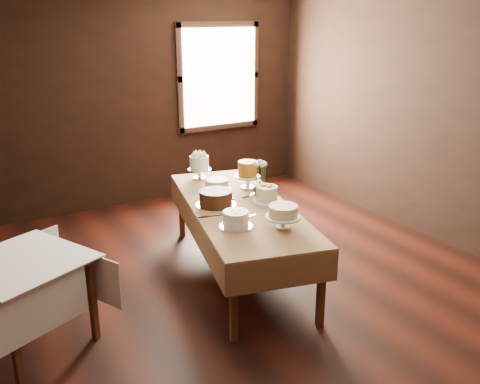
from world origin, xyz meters
name	(u,v)px	position (x,y,z in m)	size (l,w,h in m)	color
floor	(251,299)	(0.00, 0.00, 0.00)	(5.00, 6.00, 0.01)	black
wall_back	(128,98)	(0.00, 3.00, 1.40)	(5.00, 0.02, 2.80)	black
wall_right	(457,117)	(2.50, 0.00, 1.40)	(0.02, 6.00, 2.80)	black
window	(220,77)	(1.30, 2.94, 1.60)	(1.10, 0.05, 1.30)	#FFEABF
display_table	(239,210)	(0.16, 0.48, 0.66)	(1.43, 2.45, 0.71)	#442412
side_table	(23,271)	(-1.81, 0.28, 0.63)	(1.12, 1.12, 0.71)	#442412
cake_meringue	(199,168)	(0.22, 1.43, 0.83)	(0.29, 0.29, 0.26)	silver
cake_lattice	(217,186)	(0.18, 0.96, 0.76)	(0.30, 0.30, 0.11)	white
cake_caramel	(248,176)	(0.49, 0.87, 0.84)	(0.26, 0.26, 0.30)	white
cake_chocolate	(216,198)	(-0.03, 0.58, 0.78)	(0.38, 0.38, 0.14)	silver
cake_flowers	(267,195)	(0.43, 0.43, 0.78)	(0.29, 0.29, 0.15)	white
cake_swirl	(236,220)	(-0.14, 0.03, 0.78)	(0.28, 0.28, 0.14)	silver
cake_cream	(283,218)	(0.19, -0.19, 0.81)	(0.34, 0.34, 0.21)	white
cake_server_a	(251,216)	(0.10, 0.19, 0.71)	(0.24, 0.03, 0.01)	silver
cake_server_b	(281,216)	(0.33, 0.05, 0.71)	(0.24, 0.03, 0.01)	silver
cake_server_c	(230,195)	(0.23, 0.78, 0.71)	(0.24, 0.03, 0.01)	silver
cake_server_d	(253,194)	(0.44, 0.69, 0.71)	(0.24, 0.03, 0.01)	silver
cake_server_e	(217,216)	(-0.16, 0.34, 0.71)	(0.24, 0.03, 0.01)	silver
flower_vase	(260,188)	(0.49, 0.64, 0.78)	(0.13, 0.13, 0.14)	#2D2823
flower_bouquet	(260,170)	(0.49, 0.64, 0.97)	(0.14, 0.14, 0.20)	white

